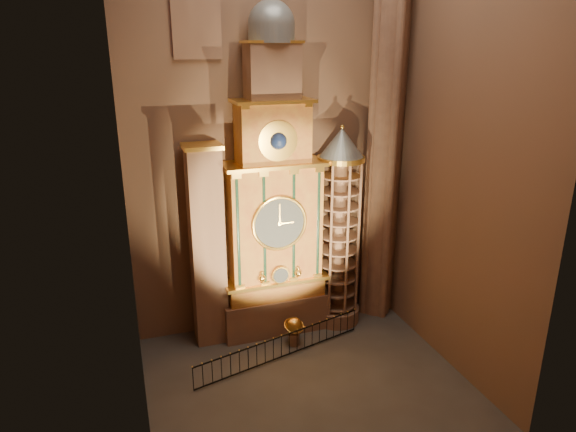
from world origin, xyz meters
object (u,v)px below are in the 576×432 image
object	(u,v)px
portrait_tower	(207,246)
stair_turret	(339,230)
celestial_globe	(294,329)
astronomical_clock	(273,210)
iron_railing	(281,347)

from	to	relation	value
portrait_tower	stair_turret	size ratio (longest dim) A/B	0.94
celestial_globe	astronomical_clock	bearing A→B (deg)	103.54
portrait_tower	stair_turret	distance (m)	6.91
astronomical_clock	iron_railing	world-z (taller)	astronomical_clock
portrait_tower	stair_turret	bearing A→B (deg)	-2.33
iron_railing	astronomical_clock	bearing A→B (deg)	79.48
stair_turret	celestial_globe	world-z (taller)	stair_turret
celestial_globe	stair_turret	bearing A→B (deg)	28.18
portrait_tower	iron_railing	distance (m)	6.07
portrait_tower	iron_railing	bearing A→B (deg)	-45.47
stair_turret	celestial_globe	size ratio (longest dim) A/B	7.19
astronomical_clock	stair_turret	xyz separation A→B (m)	(3.50, -0.26, -1.41)
portrait_tower	iron_railing	xyz separation A→B (m)	(2.86, -2.91, -4.49)
celestial_globe	iron_railing	xyz separation A→B (m)	(-0.99, -1.00, -0.25)
astronomical_clock	portrait_tower	distance (m)	3.73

